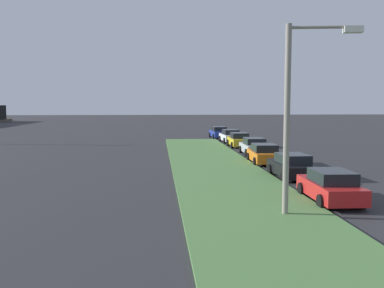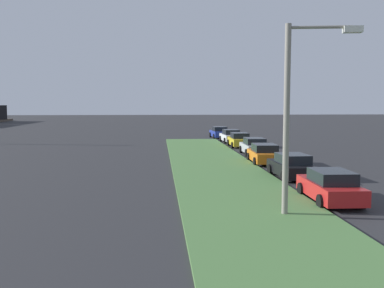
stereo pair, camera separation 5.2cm
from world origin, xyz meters
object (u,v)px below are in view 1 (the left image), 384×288
object	(u,v)px
parked_car_orange	(264,154)
streetlight	(296,106)
parked_car_red	(331,186)
parked_car_yellow	(239,140)
parked_car_silver	(254,146)
parked_car_white	(230,136)
parked_car_blue	(219,132)
parked_car_black	(292,166)

from	to	relation	value
parked_car_orange	streetlight	distance (m)	15.48
parked_car_red	parked_car_yellow	size ratio (longest dim) A/B	1.00
parked_car_silver	parked_car_yellow	world-z (taller)	same
parked_car_yellow	parked_car_white	xyz separation A→B (m)	(5.21, 0.03, 0.00)
parked_car_blue	parked_car_black	bearing A→B (deg)	177.33
parked_car_black	parked_car_silver	size ratio (longest dim) A/B	1.01
parked_car_orange	parked_car_white	bearing A→B (deg)	0.73
streetlight	parked_car_orange	bearing A→B (deg)	-9.36
parked_car_orange	parked_car_silver	world-z (taller)	same
parked_car_black	parked_car_yellow	world-z (taller)	same
parked_car_black	parked_car_blue	distance (m)	29.67
parked_car_black	parked_car_silver	world-z (taller)	same
parked_car_black	parked_car_white	bearing A→B (deg)	-2.55
parked_car_black	parked_car_white	world-z (taller)	same
parked_car_orange	parked_car_yellow	distance (m)	12.11
parked_car_orange	parked_car_blue	world-z (taller)	same
parked_car_red	streetlight	bearing A→B (deg)	135.02
parked_car_red	parked_car_blue	size ratio (longest dim) A/B	0.99
parked_car_black	parked_car_blue	size ratio (longest dim) A/B	0.99
parked_car_orange	parked_car_white	distance (m)	17.32
parked_car_black	parked_car_blue	xyz separation A→B (m)	(29.67, 0.22, 0.00)
parked_car_red	parked_car_blue	bearing A→B (deg)	1.19
parked_car_orange	parked_car_black	bearing A→B (deg)	-176.65
parked_car_blue	streetlight	distance (m)	38.53
streetlight	parked_car_silver	bearing A→B (deg)	-8.17
parked_car_red	parked_car_yellow	world-z (taller)	same
parked_car_orange	parked_car_blue	size ratio (longest dim) A/B	0.99
parked_car_red	parked_car_white	bearing A→B (deg)	0.33
parked_car_white	parked_car_orange	bearing A→B (deg)	176.38
parked_car_white	parked_car_blue	distance (m)	6.14
parked_car_orange	parked_car_yellow	world-z (taller)	same
parked_car_orange	streetlight	xyz separation A→B (m)	(-14.84, 2.45, 3.67)
parked_car_white	parked_car_red	bearing A→B (deg)	176.88
streetlight	parked_car_blue	bearing A→B (deg)	-3.54
parked_car_yellow	parked_car_white	distance (m)	5.21
parked_car_yellow	parked_car_white	world-z (taller)	same
parked_car_black	streetlight	size ratio (longest dim) A/B	0.58
parked_car_red	parked_car_yellow	bearing A→B (deg)	0.09
parked_car_red	parked_car_orange	world-z (taller)	same
parked_car_orange	parked_car_silver	bearing A→B (deg)	-2.97
parked_car_white	streetlight	bearing A→B (deg)	172.61
parked_car_red	parked_car_silver	xyz separation A→B (m)	(18.06, -0.50, 0.00)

